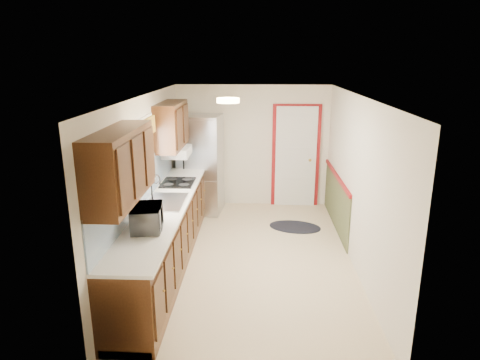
{
  "coord_description": "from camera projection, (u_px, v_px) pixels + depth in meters",
  "views": [
    {
      "loc": [
        0.09,
        -5.84,
        2.91
      ],
      "look_at": [
        -0.16,
        0.25,
        1.15
      ],
      "focal_mm": 32.0,
      "sensor_mm": 36.0,
      "label": 1
    }
  ],
  "objects": [
    {
      "name": "microwave",
      "position": [
        147.0,
        215.0,
        5.03
      ],
      "size": [
        0.36,
        0.55,
        0.35
      ],
      "primitive_type": "imported",
      "rotation": [
        0.0,
        0.0,
        1.72
      ],
      "color": "white",
      "rests_on": "kitchen_run"
    },
    {
      "name": "cooktop",
      "position": [
        178.0,
        182.0,
        6.92
      ],
      "size": [
        0.51,
        0.61,
        0.02
      ],
      "primitive_type": "cube",
      "color": "black",
      "rests_on": "kitchen_run"
    },
    {
      "name": "refrigerator",
      "position": [
        201.0,
        164.0,
        8.16
      ],
      "size": [
        0.85,
        0.82,
        1.87
      ],
      "rotation": [
        0.0,
        0.0,
        -0.1
      ],
      "color": "#B7B7BC",
      "rests_on": "ground"
    },
    {
      "name": "kitchen_run",
      "position": [
        162.0,
        213.0,
        5.96
      ],
      "size": [
        0.63,
        4.0,
        2.2
      ],
      "color": "#381D0C",
      "rests_on": "ground"
    },
    {
      "name": "back_wall_trim",
      "position": [
        304.0,
        166.0,
        8.25
      ],
      "size": [
        1.12,
        2.3,
        2.08
      ],
      "color": "maroon",
      "rests_on": "ground"
    },
    {
      "name": "ceiling_fixture",
      "position": [
        228.0,
        100.0,
        5.58
      ],
      "size": [
        0.3,
        0.3,
        0.06
      ],
      "primitive_type": "cylinder",
      "color": "#FFD88C",
      "rests_on": "room_shell"
    },
    {
      "name": "rug",
      "position": [
        295.0,
        227.0,
        7.58
      ],
      "size": [
        1.02,
        0.77,
        0.01
      ],
      "primitive_type": "ellipsoid",
      "rotation": [
        0.0,
        0.0,
        -0.22
      ],
      "color": "black",
      "rests_on": "ground"
    },
    {
      "name": "room_shell",
      "position": [
        251.0,
        182.0,
        6.08
      ],
      "size": [
        3.2,
        5.2,
        2.52
      ],
      "color": "beige",
      "rests_on": "ground"
    }
  ]
}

